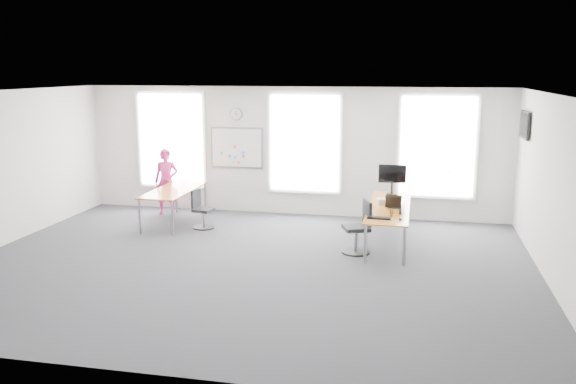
% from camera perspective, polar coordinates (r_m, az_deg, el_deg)
% --- Properties ---
extents(floor, '(10.00, 10.00, 0.00)m').
position_cam_1_polar(floor, '(10.84, -3.89, -6.84)').
color(floor, '#27272B').
rests_on(floor, ground).
extents(ceiling, '(10.00, 10.00, 0.00)m').
position_cam_1_polar(ceiling, '(10.30, -4.12, 9.21)').
color(ceiling, silver).
rests_on(ceiling, ground).
extents(wall_back, '(10.00, 0.00, 10.00)m').
position_cam_1_polar(wall_back, '(14.31, 0.41, 3.83)').
color(wall_back, silver).
rests_on(wall_back, ground).
extents(wall_front, '(10.00, 0.00, 10.00)m').
position_cam_1_polar(wall_front, '(6.81, -13.31, -5.04)').
color(wall_front, silver).
rests_on(wall_front, ground).
extents(wall_right, '(0.00, 10.00, 10.00)m').
position_cam_1_polar(wall_right, '(10.30, 23.83, -0.15)').
color(wall_right, silver).
rests_on(wall_right, ground).
extents(window_left, '(1.60, 0.06, 2.20)m').
position_cam_1_polar(window_left, '(15.14, -10.84, 4.81)').
color(window_left, silver).
rests_on(window_left, wall_back).
extents(window_mid, '(1.60, 0.06, 2.20)m').
position_cam_1_polar(window_mid, '(14.20, 1.58, 4.58)').
color(window_mid, silver).
rests_on(window_mid, wall_back).
extents(window_right, '(1.60, 0.06, 2.20)m').
position_cam_1_polar(window_right, '(13.97, 13.80, 4.15)').
color(window_right, silver).
rests_on(window_right, wall_back).
extents(desk_right, '(0.80, 2.99, 0.73)m').
position_cam_1_polar(desk_right, '(12.21, 9.44, -1.56)').
color(desk_right, '#BF5F27').
rests_on(desk_right, ground).
extents(desk_left, '(0.85, 2.12, 0.77)m').
position_cam_1_polar(desk_left, '(13.75, -10.62, -0.02)').
color(desk_left, '#BF5F27').
rests_on(desk_left, ground).
extents(chair_right, '(0.59, 0.59, 1.00)m').
position_cam_1_polar(chair_right, '(11.48, 6.68, -3.57)').
color(chair_right, black).
rests_on(chair_right, ground).
extents(chair_left, '(0.45, 0.45, 0.84)m').
position_cam_1_polar(chair_left, '(13.32, -8.11, -1.80)').
color(chair_left, black).
rests_on(chair_left, ground).
extents(person, '(0.64, 0.50, 1.56)m').
position_cam_1_polar(person, '(14.69, -11.30, 0.97)').
color(person, '#BF2672').
rests_on(person, ground).
extents(whiteboard, '(1.20, 0.03, 0.90)m').
position_cam_1_polar(whiteboard, '(14.60, -4.82, 4.15)').
color(whiteboard, white).
rests_on(whiteboard, wall_back).
extents(wall_clock, '(0.30, 0.04, 0.30)m').
position_cam_1_polar(wall_clock, '(14.52, -4.88, 7.28)').
color(wall_clock, gray).
rests_on(wall_clock, wall_back).
extents(tv, '(0.06, 0.90, 0.55)m').
position_cam_1_polar(tv, '(13.11, 21.30, 5.87)').
color(tv, black).
rests_on(tv, wall_right).
extents(keyboard, '(0.44, 0.17, 0.02)m').
position_cam_1_polar(keyboard, '(11.18, 8.52, -2.43)').
color(keyboard, black).
rests_on(keyboard, desk_right).
extents(mouse, '(0.08, 0.11, 0.04)m').
position_cam_1_polar(mouse, '(11.15, 10.47, -2.49)').
color(mouse, black).
rests_on(mouse, desk_right).
extents(lens_cap, '(0.08, 0.08, 0.01)m').
position_cam_1_polar(lens_cap, '(11.40, 9.64, -2.23)').
color(lens_cap, black).
rests_on(lens_cap, desk_right).
extents(headphones, '(0.20, 0.11, 0.12)m').
position_cam_1_polar(headphones, '(11.58, 10.04, -1.77)').
color(headphones, black).
rests_on(headphones, desk_right).
extents(laptop_sleeve, '(0.33, 0.27, 0.26)m').
position_cam_1_polar(laptop_sleeve, '(12.01, 9.83, -0.93)').
color(laptop_sleeve, black).
rests_on(laptop_sleeve, desk_right).
extents(paper_stack, '(0.41, 0.35, 0.12)m').
position_cam_1_polar(paper_stack, '(12.39, 9.12, -0.86)').
color(paper_stack, beige).
rests_on(paper_stack, desk_right).
extents(monitor, '(0.59, 0.24, 0.66)m').
position_cam_1_polar(monitor, '(13.27, 9.73, 1.42)').
color(monitor, black).
rests_on(monitor, desk_right).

